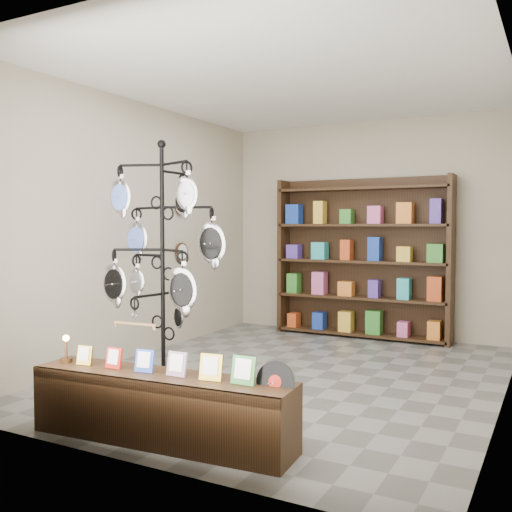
{
  "coord_description": "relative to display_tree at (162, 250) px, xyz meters",
  "views": [
    {
      "loc": [
        2.41,
        -5.32,
        1.54
      ],
      "look_at": [
        0.1,
        -1.0,
        1.28
      ],
      "focal_mm": 40.0,
      "sensor_mm": 36.0,
      "label": 1
    }
  ],
  "objects": [
    {
      "name": "front_shelf",
      "position": [
        0.62,
        -0.85,
        -1.08
      ],
      "size": [
        2.01,
        0.55,
        0.7
      ],
      "rotation": [
        0.0,
        0.0,
        0.07
      ],
      "color": "black",
      "rests_on": "ground"
    },
    {
      "name": "room_envelope",
      "position": [
        0.69,
        1.27,
        0.53
      ],
      "size": [
        5.0,
        5.0,
        5.0
      ],
      "color": "#ABA08A",
      "rests_on": "ground"
    },
    {
      "name": "back_shelving",
      "position": [
        0.69,
        3.57,
        -0.29
      ],
      "size": [
        2.42,
        0.36,
        2.2
      ],
      "color": "black",
      "rests_on": "ground"
    },
    {
      "name": "display_tree",
      "position": [
        0.0,
        0.0,
        0.0
      ],
      "size": [
        1.17,
        0.96,
        2.29
      ],
      "rotation": [
        0.0,
        0.0,
        -0.01
      ],
      "color": "black",
      "rests_on": "ground"
    },
    {
      "name": "wall_clocks",
      "position": [
        -1.28,
        2.07,
        0.18
      ],
      "size": [
        0.03,
        0.24,
        0.84
      ],
      "color": "black",
      "rests_on": "ground"
    },
    {
      "name": "ground",
      "position": [
        0.69,
        1.27,
        -1.32
      ],
      "size": [
        5.0,
        5.0,
        0.0
      ],
      "primitive_type": "plane",
      "color": "slate",
      "rests_on": "ground"
    }
  ]
}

